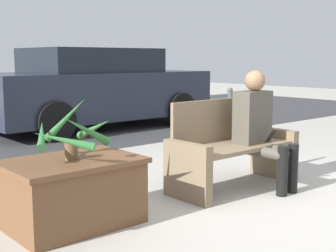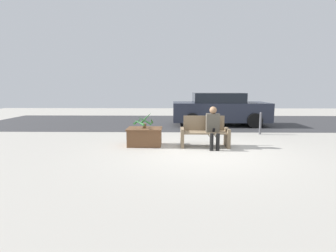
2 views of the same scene
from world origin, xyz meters
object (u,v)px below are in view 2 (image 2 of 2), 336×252
(planter_box, at_px, (145,136))
(potted_plant, at_px, (144,121))
(bollard_post, at_px, (260,123))
(bench, at_px, (204,133))
(parked_car, at_px, (219,109))
(person_seated, at_px, (213,126))

(planter_box, relative_size, potted_plant, 1.55)
(planter_box, bearing_deg, bollard_post, 25.82)
(bench, distance_m, bollard_post, 3.08)
(parked_car, distance_m, bollard_post, 2.64)
(parked_car, bearing_deg, planter_box, -124.41)
(potted_plant, bearing_deg, bench, -1.78)
(potted_plant, bearing_deg, parked_car, 55.60)
(person_seated, height_order, parked_car, parked_car)
(planter_box, relative_size, parked_car, 0.24)
(person_seated, height_order, potted_plant, person_seated)
(person_seated, relative_size, potted_plant, 1.79)
(bench, xyz_separation_m, planter_box, (-1.77, 0.07, -0.11))
(bollard_post, bearing_deg, bench, -138.42)
(bench, relative_size, parked_car, 0.33)
(bench, height_order, parked_car, parked_car)
(person_seated, height_order, planter_box, person_seated)
(potted_plant, xyz_separation_m, parked_car, (2.99, 4.37, -0.00))
(person_seated, distance_m, parked_car, 4.73)
(bench, distance_m, parked_car, 4.60)
(person_seated, distance_m, bollard_post, 3.07)
(planter_box, height_order, parked_car, parked_car)
(bench, height_order, bollard_post, bench)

